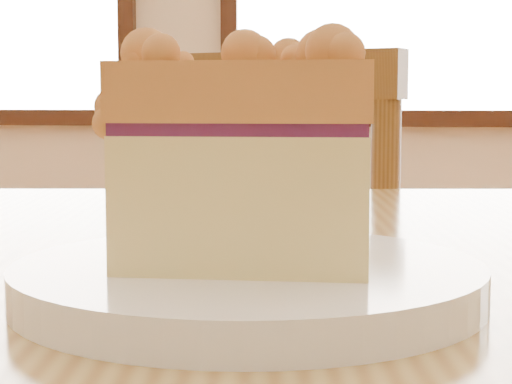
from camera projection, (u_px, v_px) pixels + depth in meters
cafe_chair_main at (306, 365)px, 1.29m from camera, size 0.53×0.53×0.92m
plate at (248, 283)px, 0.45m from camera, size 0.24×0.24×0.02m
cake_slice at (247, 153)px, 0.44m from camera, size 0.13×0.09×0.12m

